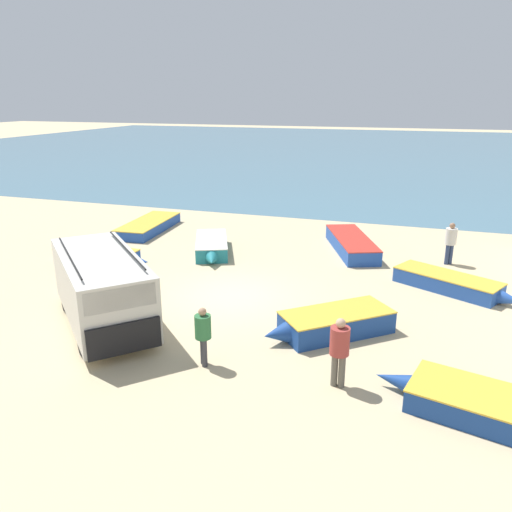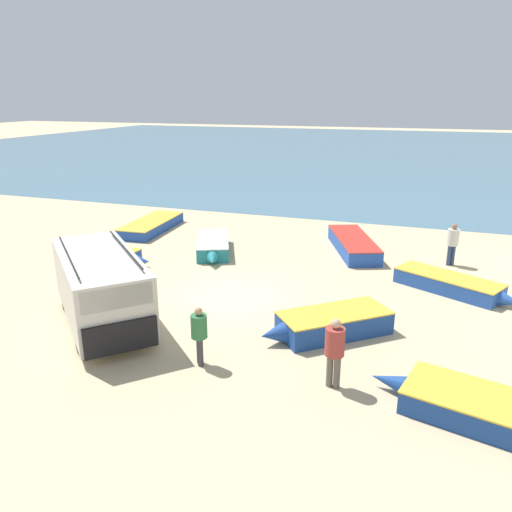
{
  "view_description": "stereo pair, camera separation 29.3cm",
  "coord_description": "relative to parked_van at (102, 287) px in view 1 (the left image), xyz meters",
  "views": [
    {
      "loc": [
        5.82,
        -15.06,
        6.66
      ],
      "look_at": [
        0.34,
        1.64,
        1.0
      ],
      "focal_mm": 35.0,
      "sensor_mm": 36.0,
      "label": 1
    },
    {
      "loc": [
        6.1,
        -14.96,
        6.66
      ],
      "look_at": [
        0.34,
        1.64,
        1.0
      ],
      "focal_mm": 35.0,
      "sensor_mm": 36.0,
      "label": 2
    }
  ],
  "objects": [
    {
      "name": "fishing_rowboat_5",
      "position": [
        6.69,
        1.51,
        -0.87
      ],
      "size": [
        3.64,
        3.31,
        0.68
      ],
      "rotation": [
        0.0,
        0.0,
        3.85
      ],
      "color": "navy",
      "rests_on": "ground_plane"
    },
    {
      "name": "fishing_rowboat_1",
      "position": [
        -3.73,
        5.09,
        -0.93
      ],
      "size": [
        4.29,
        1.38,
        0.54
      ],
      "rotation": [
        0.0,
        0.0,
        6.25
      ],
      "color": "#234CA3",
      "rests_on": "ground_plane"
    },
    {
      "name": "fishing_rowboat_4",
      "position": [
        -4.35,
        10.36,
        -0.94
      ],
      "size": [
        1.95,
        5.57,
        0.52
      ],
      "rotation": [
        0.0,
        0.0,
        1.64
      ],
      "color": "#234CA3",
      "rests_on": "ground_plane"
    },
    {
      "name": "fisherman_0",
      "position": [
        10.17,
        9.35,
        -0.15
      ],
      "size": [
        0.46,
        0.46,
        1.75
      ],
      "rotation": [
        0.0,
        0.0,
        2.11
      ],
      "color": "navy",
      "rests_on": "ground_plane"
    },
    {
      "name": "fisherman_2",
      "position": [
        7.31,
        -1.21,
        -0.14
      ],
      "size": [
        0.47,
        0.47,
        1.77
      ],
      "rotation": [
        0.0,
        0.0,
        1.46
      ],
      "color": "#5B564C",
      "rests_on": "ground_plane"
    },
    {
      "name": "fisherman_3",
      "position": [
        3.86,
        -1.29,
        -0.24
      ],
      "size": [
        0.42,
        0.42,
        1.6
      ],
      "rotation": [
        0.0,
        0.0,
        3.76
      ],
      "color": "#38383D",
      "rests_on": "ground_plane"
    },
    {
      "name": "ground_plane",
      "position": [
        2.89,
        3.29,
        -1.2
      ],
      "size": [
        200.0,
        200.0,
        0.0
      ],
      "primitive_type": "plane",
      "color": "tan"
    },
    {
      "name": "parked_van",
      "position": [
        0.0,
        0.0,
        0.0
      ],
      "size": [
        5.21,
        5.15,
        2.31
      ],
      "rotation": [
        0.0,
        0.0,
        5.51
      ],
      "color": "beige",
      "rests_on": "ground_plane"
    },
    {
      "name": "fishing_rowboat_2",
      "position": [
        10.85,
        -1.51,
        -0.93
      ],
      "size": [
        5.04,
        2.52,
        0.55
      ],
      "rotation": [
        0.0,
        0.0,
        2.9
      ],
      "color": "navy",
      "rests_on": "ground_plane"
    },
    {
      "name": "fishing_rowboat_6",
      "position": [
        6.02,
        10.15,
        -0.88
      ],
      "size": [
        3.03,
        5.57,
        0.65
      ],
      "rotation": [
        0.0,
        0.0,
        1.95
      ],
      "color": "#234CA3",
      "rests_on": "ground_plane"
    },
    {
      "name": "fishing_rowboat_3",
      "position": [
        10.15,
        6.21,
        -0.92
      ],
      "size": [
        4.35,
        2.86,
        0.56
      ],
      "rotation": [
        0.0,
        0.0,
        5.8
      ],
      "color": "#234CA3",
      "rests_on": "ground_plane"
    },
    {
      "name": "fishing_rowboat_0",
      "position": [
        0.26,
        7.68,
        -0.89
      ],
      "size": [
        2.57,
        4.13,
        0.63
      ],
      "rotation": [
        0.0,
        0.0,
        5.12
      ],
      "color": "#1E757F",
      "rests_on": "ground_plane"
    },
    {
      "name": "sea_water",
      "position": [
        2.89,
        55.29,
        -1.2
      ],
      "size": [
        120.0,
        80.0,
        0.01
      ],
      "primitive_type": "cube",
      "color": "#477084",
      "rests_on": "ground_plane"
    }
  ]
}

